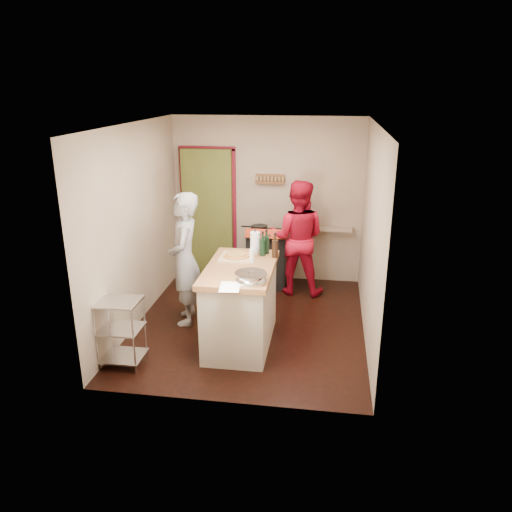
# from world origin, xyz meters

# --- Properties ---
(floor) EXTENTS (3.50, 3.50, 0.00)m
(floor) POSITION_xyz_m (0.00, 0.00, 0.00)
(floor) COLOR black
(floor) RESTS_ON ground
(back_wall) EXTENTS (3.00, 0.44, 2.60)m
(back_wall) POSITION_xyz_m (-0.64, 1.78, 1.13)
(back_wall) COLOR tan
(back_wall) RESTS_ON ground
(left_wall) EXTENTS (0.04, 3.50, 2.60)m
(left_wall) POSITION_xyz_m (-1.50, 0.00, 1.30)
(left_wall) COLOR tan
(left_wall) RESTS_ON ground
(right_wall) EXTENTS (0.04, 3.50, 2.60)m
(right_wall) POSITION_xyz_m (1.50, 0.00, 1.30)
(right_wall) COLOR tan
(right_wall) RESTS_ON ground
(ceiling) EXTENTS (3.00, 3.50, 0.02)m
(ceiling) POSITION_xyz_m (0.00, 0.00, 2.61)
(ceiling) COLOR white
(ceiling) RESTS_ON back_wall
(stove) EXTENTS (0.60, 0.63, 1.00)m
(stove) POSITION_xyz_m (0.05, 1.42, 0.45)
(stove) COLOR black
(stove) RESTS_ON ground
(wire_shelving) EXTENTS (0.48, 0.40, 0.80)m
(wire_shelving) POSITION_xyz_m (-1.28, -1.20, 0.44)
(wire_shelving) COLOR silver
(wire_shelving) RESTS_ON ground
(island) EXTENTS (0.80, 1.47, 1.32)m
(island) POSITION_xyz_m (-0.03, -0.51, 0.53)
(island) COLOR beige
(island) RESTS_ON ground
(person_stripe) EXTENTS (0.54, 0.71, 1.76)m
(person_stripe) POSITION_xyz_m (-0.86, -0.01, 0.88)
(person_stripe) COLOR #A4A4A9
(person_stripe) RESTS_ON ground
(person_red) EXTENTS (0.89, 0.71, 1.74)m
(person_red) POSITION_xyz_m (0.53, 1.20, 0.87)
(person_red) COLOR #A90B22
(person_red) RESTS_ON ground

